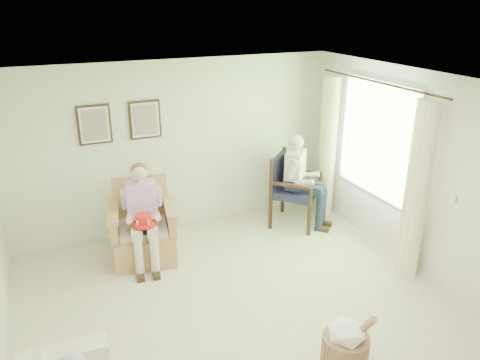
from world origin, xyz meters
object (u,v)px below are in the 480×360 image
Objects in this scene: wicker_armchair at (143,235)px; wood_armchair at (293,186)px; person_dark at (300,174)px; red_hat at (144,221)px; hatbox at (346,345)px; person_wicker at (143,208)px.

wicker_armchair is 0.98× the size of wood_armchair.
red_hat is at bearing 142.93° from person_dark.
red_hat is at bearing 118.17° from hatbox.
person_dark is at bearing 13.03° from person_wicker.
red_hat is 2.91m from hatbox.
wicker_armchair is at bearing 139.38° from wood_armchair.
person_dark is 2.14× the size of hatbox.
person_dark reaches higher than person_wicker.
person_wicker is 4.45× the size of red_hat.
wood_armchair is 1.65× the size of hatbox.
person_wicker is 0.95× the size of person_dark.
wicker_armchair is 0.48m from person_wicker.
person_dark reaches higher than wood_armchair.
wood_armchair reaches higher than hatbox.
wicker_armchair is 0.79× the size of person_wicker.
person_dark is (2.46, 0.13, 0.06)m from person_wicker.
hatbox is at bearing -155.18° from wood_armchair.
wood_armchair is at bearing 45.49° from person_dark.
wood_armchair is 3.27m from hatbox.
wicker_armchair is at bearing 114.51° from hatbox.
wicker_armchair is 0.75× the size of person_dark.
wicker_armchair is at bearing 82.46° from red_hat.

